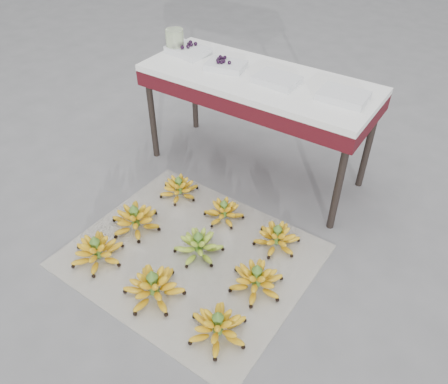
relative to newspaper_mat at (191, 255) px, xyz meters
The scene contains 17 objects.
ground 0.07m from the newspaper_mat, 145.77° to the right, with size 60.00×60.00×0.00m, color #5E5E60.
newspaper_mat is the anchor object (origin of this frame).
bunch_front_left 0.51m from the newspaper_mat, 143.42° to the right, with size 0.37×0.37×0.17m.
bunch_front_center 0.32m from the newspaper_mat, 88.19° to the right, with size 0.37×0.37×0.19m.
bunch_front_right 0.52m from the newspaper_mat, 39.06° to the right, with size 0.37×0.37×0.17m.
bunch_mid_left 0.40m from the newspaper_mat, behind, with size 0.32×0.32×0.18m.
bunch_mid_center 0.07m from the newspaper_mat, 57.14° to the left, with size 0.32×0.32×0.16m.
bunch_mid_right 0.41m from the newspaper_mat, ahead, with size 0.37×0.37×0.17m.
bunch_back_left 0.53m from the newspaper_mat, 135.09° to the left, with size 0.31×0.31×0.15m.
bunch_back_center 0.35m from the newspaper_mat, 92.89° to the left, with size 0.31×0.31×0.14m.
bunch_back_right 0.49m from the newspaper_mat, 43.16° to the left, with size 0.34×0.34×0.16m.
vendor_table 1.08m from the newspaper_mat, 98.06° to the left, with size 1.43×0.57×0.69m.
tray_far_left 1.34m from the newspaper_mat, 126.36° to the left, with size 0.28×0.22×0.07m.
tray_left 1.17m from the newspaper_mat, 111.78° to the left, with size 0.26×0.21×0.06m.
tray_right 1.11m from the newspaper_mat, 89.20° to the left, with size 0.26×0.19×0.04m.
tray_far_right 1.20m from the newspaper_mat, 65.21° to the left, with size 0.26×0.19×0.04m.
glass_jar 1.40m from the newspaper_mat, 130.37° to the left, with size 0.12×0.12×0.15m, color #DEF2C1.
Camera 1 is at (1.11, -1.22, 1.80)m, focal length 35.00 mm.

